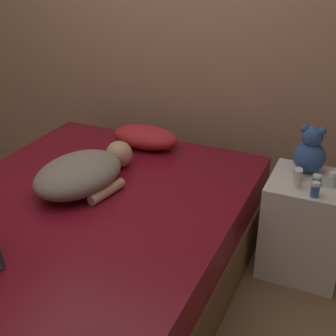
% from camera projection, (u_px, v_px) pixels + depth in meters
% --- Properties ---
extents(ground_plane, '(12.00, 12.00, 0.00)m').
position_uv_depth(ground_plane, '(92.00, 280.00, 2.85)').
color(ground_plane, brown).
extents(wall_back, '(8.00, 0.06, 2.60)m').
position_uv_depth(wall_back, '(178.00, 26.00, 3.33)').
color(wall_back, tan).
rests_on(wall_back, ground_plane).
extents(bed, '(1.66, 2.06, 0.55)m').
position_uv_depth(bed, '(89.00, 244.00, 2.73)').
color(bed, brown).
rests_on(bed, ground_plane).
extents(nightstand, '(0.47, 0.46, 0.61)m').
position_uv_depth(nightstand, '(305.00, 225.00, 2.84)').
color(nightstand, silver).
rests_on(nightstand, ground_plane).
extents(pillow, '(0.47, 0.28, 0.15)m').
position_uv_depth(pillow, '(145.00, 137.00, 3.25)').
color(pillow, red).
rests_on(pillow, bed).
extents(person_lying, '(0.50, 0.77, 0.20)m').
position_uv_depth(person_lying, '(83.00, 172.00, 2.72)').
color(person_lying, gray).
rests_on(person_lying, bed).
extents(teddy_bear, '(0.19, 0.19, 0.29)m').
position_uv_depth(teddy_bear, '(310.00, 152.00, 2.75)').
color(teddy_bear, '#335693').
rests_on(teddy_bear, nightstand).
extents(bottle_white, '(0.05, 0.05, 0.11)m').
position_uv_depth(bottle_white, '(298.00, 179.00, 2.61)').
color(bottle_white, white).
rests_on(bottle_white, nightstand).
extents(bottle_green, '(0.05, 0.05, 0.06)m').
position_uv_depth(bottle_green, '(317.00, 180.00, 2.64)').
color(bottle_green, '#3D8E4C').
rests_on(bottle_green, nightstand).
extents(bottle_orange, '(0.05, 0.05, 0.07)m').
position_uv_depth(bottle_orange, '(298.00, 174.00, 2.70)').
color(bottle_orange, orange).
rests_on(bottle_orange, nightstand).
extents(bottle_clear, '(0.05, 0.05, 0.09)m').
position_uv_depth(bottle_clear, '(332.00, 180.00, 2.61)').
color(bottle_clear, silver).
rests_on(bottle_clear, nightstand).
extents(bottle_blue, '(0.05, 0.05, 0.09)m').
position_uv_depth(bottle_blue, '(315.00, 190.00, 2.52)').
color(bottle_blue, '#3866B2').
rests_on(bottle_blue, nightstand).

